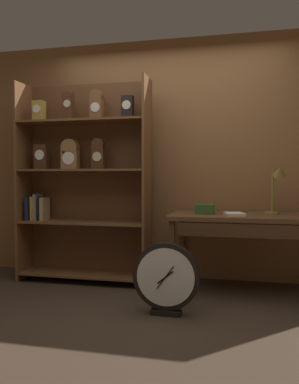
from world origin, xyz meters
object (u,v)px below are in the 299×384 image
(workbench, at_px, (248,222))
(open_repair_manual, at_px, (234,214))
(desk_lamp, at_px, (277,183))
(round_clock_large, at_px, (166,278))
(bookshelf, at_px, (82,179))
(toolbox_small, at_px, (205,209))

(workbench, height_order, open_repair_manual, open_repair_manual)
(workbench, xyz_separation_m, desk_lamp, (0.27, 0.07, 0.38))
(desk_lamp, relative_size, round_clock_large, 0.82)
(bookshelf, height_order, open_repair_manual, bookshelf)
(workbench, relative_size, desk_lamp, 3.03)
(bookshelf, xyz_separation_m, toolbox_small, (1.30, -0.10, -0.29))
(bookshelf, height_order, workbench, bookshelf)
(toolbox_small, height_order, round_clock_large, toolbox_small)
(toolbox_small, xyz_separation_m, round_clock_large, (-0.25, -0.71, -0.50))
(toolbox_small, bearing_deg, round_clock_large, -109.35)
(bookshelf, xyz_separation_m, desk_lamp, (1.97, 0.01, -0.03))
(bookshelf, distance_m, open_repair_manual, 1.62)
(round_clock_large, bearing_deg, desk_lamp, 41.53)
(toolbox_small, relative_size, open_repair_manual, 0.81)
(bookshelf, xyz_separation_m, workbench, (1.70, -0.06, -0.41))
(bookshelf, xyz_separation_m, open_repair_manual, (1.58, -0.17, -0.32))
(workbench, distance_m, desk_lamp, 0.47)
(round_clock_large, bearing_deg, toolbox_small, 70.65)
(toolbox_small, bearing_deg, workbench, 4.84)
(workbench, xyz_separation_m, toolbox_small, (-0.40, -0.03, 0.12))
(open_repair_manual, bearing_deg, desk_lamp, 10.21)
(workbench, distance_m, toolbox_small, 0.42)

